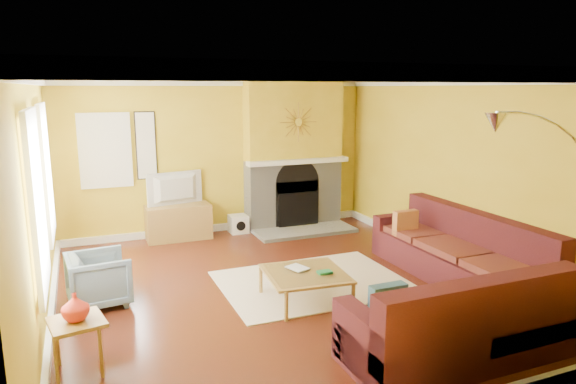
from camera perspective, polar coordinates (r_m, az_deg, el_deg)
name	(u,v)px	position (r m, az deg, el deg)	size (l,w,h in m)	color
floor	(282,289)	(6.77, -0.72, -10.68)	(5.50, 6.00, 0.02)	#5A2312
ceiling	(281,74)	(6.27, -0.79, 13.00)	(5.50, 6.00, 0.02)	white
wall_back	(219,157)	(9.21, -7.70, 3.93)	(5.50, 0.02, 2.70)	gold
wall_front	(437,259)	(3.83, 16.22, -7.11)	(5.50, 0.02, 2.70)	gold
wall_left	(36,205)	(5.97, -26.23, -1.26)	(0.02, 6.00, 2.70)	gold
wall_right	(458,172)	(7.82, 18.42, 2.11)	(0.02, 6.00, 2.70)	gold
baseboard	(282,283)	(6.74, -0.73, -10.13)	(5.50, 6.00, 0.12)	white
crown_molding	(281,80)	(6.27, -0.79, 12.36)	(5.50, 6.00, 0.12)	white
window_left_near	(45,172)	(7.22, -25.41, 2.05)	(0.06, 1.22, 1.72)	white
window_left_far	(35,202)	(5.35, -26.32, -0.97)	(0.06, 1.22, 1.72)	white
window_back	(105,150)	(8.85, -19.65, 4.37)	(0.82, 0.06, 1.22)	white
wall_art	(146,146)	(8.91, -15.49, 4.98)	(0.34, 0.04, 1.14)	white
fireplace	(293,154)	(9.45, 0.59, 4.22)	(1.80, 0.40, 2.70)	gray
mantel	(298,161)	(9.24, 1.17, 3.43)	(1.92, 0.22, 0.08)	white
hearth	(305,231)	(9.22, 1.91, -4.35)	(1.80, 0.70, 0.06)	gray
sunburst	(298,122)	(9.18, 1.16, 7.77)	(0.70, 0.04, 0.70)	olive
rug	(313,282)	(6.93, 2.76, -9.99)	(2.40, 1.80, 0.02)	beige
sectional_sofa	(409,265)	(6.41, 13.27, -7.91)	(2.95, 3.50, 0.90)	#4A171C
coffee_table	(305,286)	(6.31, 1.94, -10.45)	(0.94, 0.94, 0.37)	white
media_console	(178,222)	(8.98, -12.08, -3.27)	(1.08, 0.49, 0.59)	olive
tv	(177,189)	(8.85, -12.23, 0.34)	(0.97, 0.13, 0.56)	black
subwoofer	(238,224)	(9.24, -5.54, -3.54)	(0.31, 0.31, 0.31)	white
armchair	(99,279)	(6.57, -20.28, -9.08)	(0.67, 0.69, 0.63)	slate
side_table	(79,346)	(5.21, -22.25, -15.55)	(0.46, 0.46, 0.50)	olive
vase	(75,307)	(5.05, -22.58, -11.70)	(0.25, 0.25, 0.26)	red
book	(292,270)	(6.27, 0.41, -8.66)	(0.19, 0.26, 0.03)	white
arc_lamp	(546,232)	(5.63, 26.70, -3.96)	(1.46, 0.36, 2.32)	silver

